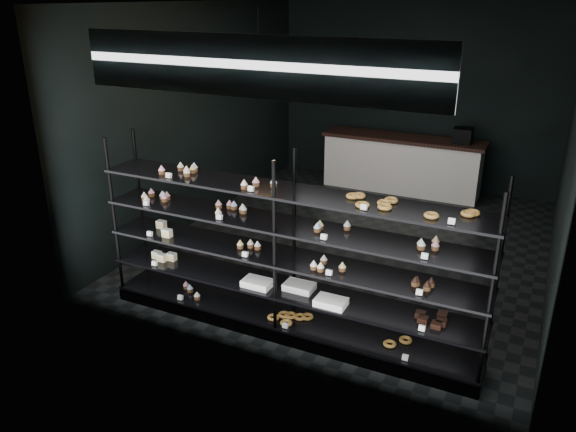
% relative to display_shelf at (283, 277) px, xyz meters
% --- Properties ---
extents(room, '(5.01, 6.01, 3.20)m').
position_rel_display_shelf_xyz_m(room, '(-0.05, 2.45, 0.97)').
color(room, black).
rests_on(room, ground).
extents(display_shelf, '(4.00, 0.50, 1.91)m').
position_rel_display_shelf_xyz_m(display_shelf, '(0.00, 0.00, 0.00)').
color(display_shelf, black).
rests_on(display_shelf, room).
extents(signage, '(3.30, 0.05, 0.50)m').
position_rel_display_shelf_xyz_m(signage, '(-0.05, -0.48, 2.12)').
color(signage, '#0C103F').
rests_on(signage, room).
extents(pendant_lamp, '(0.35, 0.35, 0.91)m').
position_rel_display_shelf_xyz_m(pendant_lamp, '(-0.84, 1.12, 1.82)').
color(pendant_lamp, black).
rests_on(pendant_lamp, room).
extents(service_counter, '(2.80, 0.65, 1.23)m').
position_rel_display_shelf_xyz_m(service_counter, '(-0.09, 4.95, -0.13)').
color(service_counter, white).
rests_on(service_counter, room).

